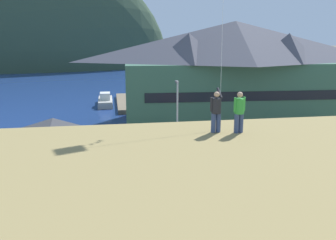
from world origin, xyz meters
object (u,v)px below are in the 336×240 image
Objects in this scene: parked_car_mid_row_far at (217,188)px; parking_light_pole at (177,114)px; harbor_lodge at (234,70)px; parked_car_mid_row_center at (302,190)px; parked_car_back_row_left at (127,191)px; parked_car_corner_spot at (171,163)px; storage_shed_near_lot at (55,151)px; parked_car_mid_row_near at (264,152)px; wharf_dock at (127,103)px; parked_car_front_row_silver at (37,206)px; moored_boat_wharfside at (105,101)px; person_kite_flyer at (216,110)px; person_companion at (239,111)px; storage_shed_waterside at (158,104)px.

parked_car_mid_row_far is 0.62× the size of parking_light_pole.
harbor_lodge is 6.84× the size of parked_car_mid_row_center.
parked_car_back_row_left is at bearing 176.29° from parked_car_mid_row_far.
parked_car_mid_row_center is at bearing -7.68° from parked_car_back_row_left.
storage_shed_near_lot is at bearing -175.51° from parked_car_corner_spot.
parked_car_mid_row_far is 1.01× the size of parked_car_mid_row_center.
parked_car_back_row_left is at bearing -39.85° from storage_shed_near_lot.
parked_car_corner_spot is 8.73m from parked_car_mid_row_near.
parked_car_back_row_left is (-1.67, -35.67, 0.71)m from wharf_dock.
wharf_dock is at bearing 97.46° from parking_light_pole.
parked_car_mid_row_near is 1.00× the size of parked_car_front_row_silver.
parked_car_back_row_left is (-3.85, -4.94, 0.00)m from parked_car_corner_spot.
moored_boat_wharfside reaches higher than parked_car_front_row_silver.
harbor_lodge is 6.85× the size of parked_car_front_row_silver.
parked_car_mid_row_far is (4.42, -36.07, 0.71)m from wharf_dock.
parked_car_corner_spot is at bearing 140.30° from parked_car_mid_row_center.
person_kite_flyer is at bearing -108.12° from parked_car_mid_row_far.
person_companion is at bearing -101.39° from parked_car_mid_row_far.
parking_light_pole is (1.28, 4.36, 3.10)m from parked_car_corner_spot.
harbor_lodge is 10.82m from storage_shed_waterside.
parked_car_mid_row_near is 7.99m from parked_car_mid_row_center.
moored_boat_wharfside is 37.15m from parked_car_front_row_silver.
storage_shed_near_lot is 9.11m from parked_car_corner_spot.
storage_shed_near_lot is at bearing -117.42° from storage_shed_waterside.
parked_car_front_row_silver is at bearing -146.55° from parked_car_corner_spot.
parked_car_mid_row_far is 1.01× the size of parked_car_front_row_silver.
storage_shed_waterside is 0.74× the size of moored_boat_wharfside.
parking_light_pole is at bearing 73.67° from parked_car_corner_spot.
parked_car_mid_row_center is 1.00× the size of parked_car_front_row_silver.
parked_car_mid_row_near reaches higher than wharf_dock.
parked_car_back_row_left is 11.06m from parking_light_pole.
person_kite_flyer is (-2.54, -7.76, 7.13)m from parked_car_mid_row_far.
parked_car_mid_row_center is (-0.75, -7.95, 0.00)m from parked_car_mid_row_near.
person_kite_flyer reaches higher than storage_shed_near_lot.
parked_car_corner_spot is 5.50m from parking_light_pole.
parked_car_mid_row_near is at bearing 84.62° from parked_car_mid_row_center.
moored_boat_wharfside is at bearing 92.87° from parked_car_back_row_left.
parked_car_corner_spot is at bearing -170.56° from parked_car_mid_row_near.
person_kite_flyer is 0.96m from person_companion.
parked_car_mid_row_far is at bearing -77.69° from moored_boat_wharfside.
storage_shed_waterside reaches higher than parked_car_front_row_silver.
parked_car_corner_spot is 0.61× the size of parking_light_pole.
parked_car_corner_spot is at bearing -123.05° from harbor_lodge.
storage_shed_waterside is at bearing 164.30° from harbor_lodge.
storage_shed_near_lot is 1.04× the size of moored_boat_wharfside.
wharf_dock is 36.35m from parked_car_mid_row_far.
person_companion is (0.93, -0.22, -0.02)m from person_kite_flyer.
storage_shed_near_lot is 16.74m from person_companion.
person_companion is (0.64, -13.32, 7.11)m from parked_car_corner_spot.
parked_car_mid_row_near is 18.47m from person_kite_flyer.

